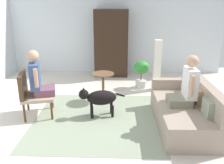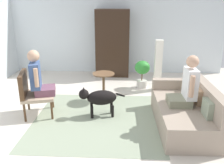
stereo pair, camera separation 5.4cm
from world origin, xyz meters
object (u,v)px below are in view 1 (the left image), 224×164
Objects in this scene: couch at (186,110)px; dog at (99,98)px; armchair at (31,91)px; potted_plant at (141,71)px; round_end_table at (103,83)px; person_on_couch at (187,86)px; column_lamp at (157,66)px; armoire_cabinet at (111,43)px; person_on_armchair at (38,77)px.

couch is 2.09× the size of dog.
potted_plant is at bearing 37.22° from armchair.
armchair reaches higher than round_end_table.
couch is 0.50m from person_on_couch.
armoire_cabinet is (-1.23, 1.29, 0.35)m from column_lamp.
couch is at bearing -71.63° from potted_plant.
potted_plant is (-0.64, 2.08, -0.33)m from person_on_couch.
person_on_couch is at bearing -65.25° from armoire_cabinet.
armchair is 0.70× the size of column_lamp.
round_end_table is at bearing -92.81° from armoire_cabinet.
person_on_armchair is at bearing 14.43° from armchair.
potted_plant reaches higher than dog.
armoire_cabinet is (0.12, 2.87, 0.60)m from dog.
person_on_couch reaches higher than column_lamp.
dog is at bearing 168.17° from person_on_couch.
person_on_armchair is at bearing 178.90° from dog.
person_on_armchair is 0.69× the size of column_lamp.
column_lamp is at bearing -46.37° from armoire_cabinet.
column_lamp is (1.34, 1.59, 0.25)m from dog.
armchair is 2.98m from person_on_couch.
armoire_cabinet is (1.47, 2.89, 0.47)m from armchair.
person_on_couch is 2.20m from potted_plant.
couch is 2.16m from potted_plant.
round_end_table is (1.22, 0.78, -0.38)m from person_on_armchair.
person_on_armchair reaches higher than round_end_table.
person_on_couch is 1.23× the size of potted_plant.
armoire_cabinet is at bearing 62.97° from armchair.
person_on_couch reaches higher than person_on_armchair.
dog is 1.23× the size of potted_plant.
person_on_armchair is at bearing -141.53° from potted_plant.
armoire_cabinet reaches higher than round_end_table.
armoire_cabinet is (-1.48, 3.21, 0.21)m from person_on_couch.
potted_plant is (0.94, 0.94, 0.03)m from round_end_table.
person_on_couch reaches higher than round_end_table.
armoire_cabinet reaches higher than dog.
person_on_armchair is at bearing -114.89° from armoire_cabinet.
potted_plant is at bearing 107.04° from person_on_couch.
column_lamp is 1.81m from armoire_cabinet.
potted_plant is at bearing 61.21° from dog.
armchair is at bearing -142.78° from potted_plant.
person_on_armchair is 1.27m from dog.
dog is at bearing 0.66° from armchair.
person_on_couch is at bearing -82.50° from column_lamp.
armchair is (-3.00, 0.28, 0.23)m from couch.
person_on_couch is 2.83m from person_on_armchair.
dog is (-1.60, 0.33, -0.40)m from person_on_couch.
armoire_cabinet is (0.10, 2.07, 0.57)m from round_end_table.
round_end_table is at bearing -149.49° from column_lamp.
person_on_armchair is 1.22× the size of potted_plant.
person_on_armchair is 0.99× the size of dog.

